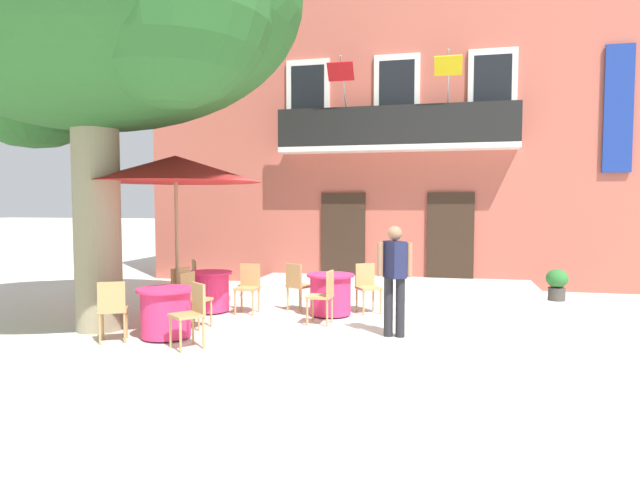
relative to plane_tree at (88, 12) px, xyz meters
The scene contains 20 objects.
ground_plane 6.09m from the plane_tree, 12.59° to the left, with size 120.00×120.00×0.00m, color beige.
building_facade 8.95m from the plane_tree, 60.85° to the left, with size 13.00×5.09×7.50m.
entrance_step_platform 8.00m from the plane_tree, 46.94° to the left, with size 6.29×2.26×0.25m, color silver.
plane_tree is the anchor object (origin of this frame).
cafe_table_near_tree 4.87m from the plane_tree, 13.18° to the right, with size 0.86×0.86×0.76m.
cafe_chair_near_tree_0 4.77m from the plane_tree, 15.51° to the left, with size 0.47×0.47×0.91m.
cafe_chair_near_tree_1 4.64m from the plane_tree, 43.22° to the right, with size 0.54×0.54×0.91m.
cafe_chair_near_tree_2 5.01m from the plane_tree, 20.05° to the right, with size 0.56×0.56×0.91m.
cafe_table_middle 5.09m from the plane_tree, 54.62° to the left, with size 0.86×0.86×0.76m.
cafe_chair_middle_0 5.11m from the plane_tree, 72.13° to the left, with size 0.55×0.55×0.91m.
cafe_chair_middle_1 4.71m from the plane_tree, 47.36° to the left, with size 0.54×0.54×0.91m.
cafe_chair_middle_2 5.23m from the plane_tree, 42.45° to the left, with size 0.41×0.41×0.91m.
cafe_table_front 6.11m from the plane_tree, 28.34° to the left, with size 0.86×0.86×0.76m.
cafe_chair_front_0 5.73m from the plane_tree, 37.78° to the left, with size 0.54×0.54×0.91m.
cafe_chair_front_1 5.85m from the plane_tree, 17.73° to the left, with size 0.41×0.41×0.91m.
cafe_chair_front_2 6.53m from the plane_tree, 29.67° to the left, with size 0.55×0.55×0.91m.
cafe_umbrella 2.76m from the plane_tree, 38.66° to the left, with size 2.90×2.90×2.85m.
ground_planter_left 6.82m from the plane_tree, 80.45° to the left, with size 0.34×0.34×0.56m.
ground_planter_right 10.15m from the plane_tree, 30.01° to the left, with size 0.45×0.45×0.66m.
pedestrian_near_entrance 6.31m from the plane_tree, ahead, with size 0.53×0.40×1.70m.
Camera 1 is at (2.23, -8.63, 2.03)m, focal length 31.19 mm.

